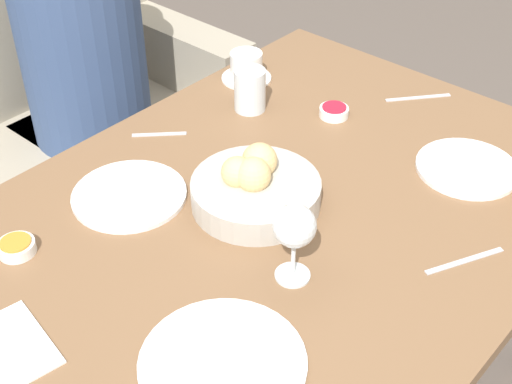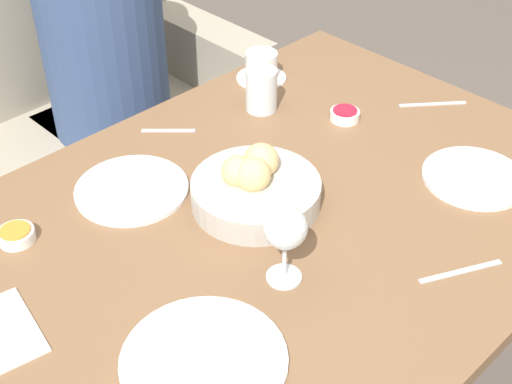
# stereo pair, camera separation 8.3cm
# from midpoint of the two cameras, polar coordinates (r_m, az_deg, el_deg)

# --- Properties ---
(dining_table) EXTENTS (1.39, 0.98, 0.75)m
(dining_table) POSITION_cam_midpoint_polar(r_m,az_deg,el_deg) (1.47, 2.85, -4.54)
(dining_table) COLOR brown
(dining_table) RESTS_ON ground_plane
(seated_person) EXTENTS (0.35, 0.46, 1.18)m
(seated_person) POSITION_cam_midpoint_polar(r_m,az_deg,el_deg) (2.22, -10.29, 6.26)
(seated_person) COLOR #23232D
(seated_person) RESTS_ON ground_plane
(bread_basket) EXTENTS (0.26, 0.26, 0.11)m
(bread_basket) POSITION_cam_midpoint_polar(r_m,az_deg,el_deg) (1.41, 1.61, 0.30)
(bread_basket) COLOR #B2ADA3
(bread_basket) RESTS_ON dining_table
(plate_near_left) EXTENTS (0.27, 0.27, 0.01)m
(plate_near_left) POSITION_cam_midpoint_polar(r_m,az_deg,el_deg) (1.15, -2.08, -13.35)
(plate_near_left) COLOR white
(plate_near_left) RESTS_ON dining_table
(plate_near_right) EXTENTS (0.22, 0.22, 0.01)m
(plate_near_right) POSITION_cam_midpoint_polar(r_m,az_deg,el_deg) (1.57, 18.52, 1.08)
(plate_near_right) COLOR white
(plate_near_right) RESTS_ON dining_table
(plate_far_center) EXTENTS (0.23, 0.23, 0.01)m
(plate_far_center) POSITION_cam_midpoint_polar(r_m,az_deg,el_deg) (1.48, -8.34, 0.17)
(plate_far_center) COLOR white
(plate_far_center) RESTS_ON dining_table
(water_tumbler) EXTENTS (0.08, 0.08, 0.10)m
(water_tumbler) POSITION_cam_midpoint_polar(r_m,az_deg,el_deg) (1.71, 1.84, 8.14)
(water_tumbler) COLOR silver
(water_tumbler) RESTS_ON dining_table
(wine_glass) EXTENTS (0.08, 0.08, 0.16)m
(wine_glass) POSITION_cam_midpoint_polar(r_m,az_deg,el_deg) (1.20, 4.35, -3.12)
(wine_glass) COLOR silver
(wine_glass) RESTS_ON dining_table
(coffee_cup) EXTENTS (0.13, 0.13, 0.07)m
(coffee_cup) POSITION_cam_midpoint_polar(r_m,az_deg,el_deg) (1.85, 1.73, 9.91)
(coffee_cup) COLOR white
(coffee_cup) RESTS_ON dining_table
(jam_bowl_berry) EXTENTS (0.07, 0.07, 0.03)m
(jam_bowl_berry) POSITION_cam_midpoint_polar(r_m,az_deg,el_deg) (1.70, 8.51, 6.11)
(jam_bowl_berry) COLOR white
(jam_bowl_berry) RESTS_ON dining_table
(jam_bowl_honey) EXTENTS (0.07, 0.07, 0.03)m
(jam_bowl_honey) POSITION_cam_midpoint_polar(r_m,az_deg,el_deg) (1.40, -17.04, -3.36)
(jam_bowl_honey) COLOR white
(jam_bowl_honey) RESTS_ON dining_table
(fork_silver) EXTENTS (0.15, 0.08, 0.00)m
(fork_silver) POSITION_cam_midpoint_polar(r_m,az_deg,el_deg) (1.35, 17.77, -6.13)
(fork_silver) COLOR #B7B7BC
(fork_silver) RESTS_ON dining_table
(knife_silver) EXTENTS (0.14, 0.11, 0.00)m
(knife_silver) POSITION_cam_midpoint_polar(r_m,az_deg,el_deg) (1.81, 15.23, 6.78)
(knife_silver) COLOR #B7B7BC
(knife_silver) RESTS_ON dining_table
(spoon_coffee) EXTENTS (0.10, 0.10, 0.00)m
(spoon_coffee) POSITION_cam_midpoint_polar(r_m,az_deg,el_deg) (1.66, -5.60, 4.88)
(spoon_coffee) COLOR #B7B7BC
(spoon_coffee) RESTS_ON dining_table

